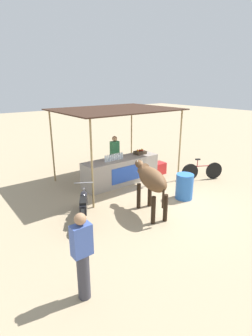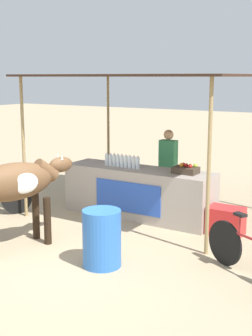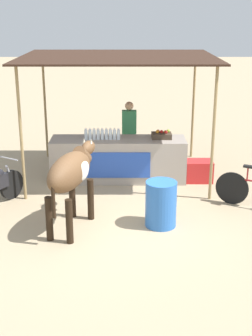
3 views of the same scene
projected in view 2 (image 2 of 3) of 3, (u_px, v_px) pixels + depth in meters
name	position (u px, v px, depth m)	size (l,w,h in m)	color
ground_plane	(67.00, 251.00, 7.33)	(60.00, 60.00, 0.00)	tan
stall_counter	(138.00, 193.00, 9.07)	(3.00, 0.82, 0.96)	#9E9389
stall_awning	(147.00, 80.00, 8.91)	(4.20, 3.20, 2.73)	#382319
water_bottle_row	(122.00, 161.00, 9.10)	(0.79, 0.07, 0.25)	silver
fruit_crate	(186.00, 170.00, 8.50)	(0.44, 0.32, 0.18)	#3F3326
vendor_behind_counter	(168.00, 169.00, 9.49)	(0.34, 0.22, 1.65)	#383842
cooler_box	(226.00, 221.00, 8.08)	(0.60, 0.44, 0.48)	red
water_barrel	(102.00, 238.00, 6.69)	(0.56, 0.56, 0.83)	blue
cow	(17.00, 184.00, 7.32)	(0.90, 1.84, 1.44)	brown
bicycle_leaning	(250.00, 253.00, 6.33)	(1.49, 0.80, 0.85)	black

